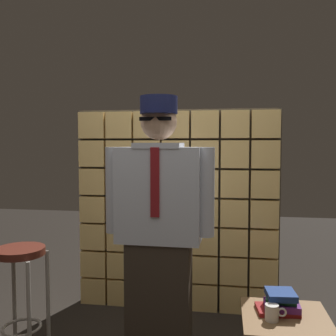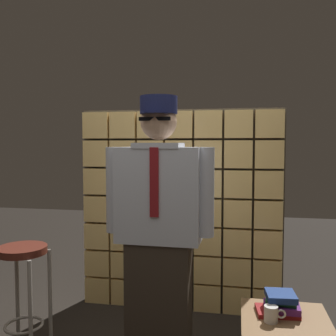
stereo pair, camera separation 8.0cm
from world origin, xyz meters
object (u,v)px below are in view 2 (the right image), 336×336
Objects in this scene: standing_person at (159,230)px; book_stack at (280,304)px; bar_stool at (23,276)px; side_table at (285,328)px; coffee_mug at (272,314)px.

standing_person reaches higher than book_stack.
standing_person is 1.03m from bar_stool.
bar_stool is 1.55× the size of side_table.
book_stack is (1.74, -0.02, -0.06)m from bar_stool.
standing_person is at bearing 2.69° from bar_stool.
book_stack reaches higher than coffee_mug.
coffee_mug reaches higher than side_table.
book_stack is at bearing -3.44° from standing_person.
coffee_mug is at bearing -4.65° from bar_stool.
bar_stool is at bearing 175.35° from coffee_mug.
standing_person is 0.85m from coffee_mug.
standing_person is 14.53× the size of coffee_mug.
side_table is at bearing -7.15° from standing_person.
standing_person is 3.52× the size of side_table.
bar_stool reaches higher than coffee_mug.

